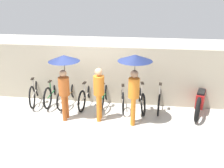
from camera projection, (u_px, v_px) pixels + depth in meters
ground_plane at (85, 127)px, 7.25m from camera, size 30.00×30.00×0.00m
back_wall at (97, 75)px, 8.57m from camera, size 13.59×0.12×1.98m
parked_bicycle_0 at (35, 91)px, 8.76m from camera, size 0.56×1.77×1.11m
parked_bicycle_1 at (53, 92)px, 8.74m from camera, size 0.44×1.79×1.07m
parked_bicycle_2 at (69, 93)px, 8.61m from camera, size 0.47×1.77×1.09m
parked_bicycle_3 at (87, 95)px, 8.53m from camera, size 0.44×1.79×1.01m
parked_bicycle_4 at (104, 95)px, 8.47m from camera, size 0.44×1.76×1.11m
parked_bicycle_5 at (122, 96)px, 8.41m from camera, size 0.44×1.74×0.98m
parked_bicycle_6 at (141, 97)px, 8.28m from camera, size 0.49×1.77×1.10m
parked_bicycle_7 at (160, 99)px, 8.23m from camera, size 0.44×1.65×1.01m
pedestrian_leading at (64, 71)px, 7.24m from camera, size 0.91×0.91×1.98m
pedestrian_center at (99, 90)px, 7.32m from camera, size 0.32×0.32×1.65m
pedestrian_trailing at (135, 71)px, 6.94m from camera, size 0.98×0.98×2.07m
motorcycle at (200, 100)px, 7.99m from camera, size 0.82×2.03×0.95m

